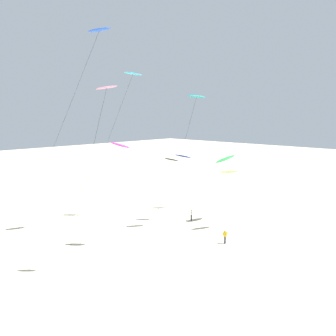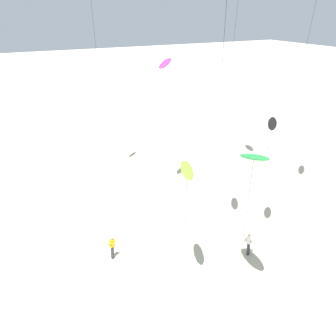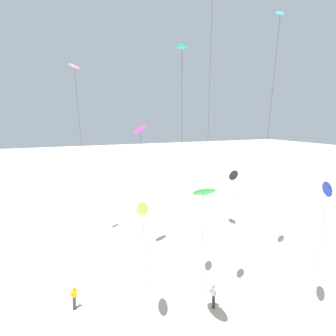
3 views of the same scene
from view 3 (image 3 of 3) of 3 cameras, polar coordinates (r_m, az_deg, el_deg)
ground_plane at (r=35.32m, az=-17.20°, el=-14.97°), size 260.00×260.00×0.00m
kite_black at (r=31.38m, az=8.53°, el=-1.10°), size 3.08×2.10×9.06m
kite_lime at (r=25.62m, az=-3.35°, el=-5.37°), size 3.98×2.32×7.82m
kite_magenta at (r=39.50m, az=-3.63°, el=4.91°), size 5.37×3.55×12.06m
kite_navy at (r=29.00m, az=20.03°, el=-2.66°), size 2.87×2.30×8.91m
kite_green at (r=24.11m, az=4.64°, el=-3.20°), size 3.88×2.17×9.46m
kite_cyan at (r=36.93m, az=14.36°, el=18.35°), size 8.38×5.28×21.11m
kite_pink at (r=42.92m, az=-12.06°, el=12.17°), size 4.74×3.08×17.66m
kite_teal at (r=28.91m, az=1.81°, el=15.10°), size 5.37×3.31×17.58m
kite_flyer_nearest at (r=31.19m, az=-12.13°, el=-16.11°), size 0.63×0.65×1.67m
kite_flyer_middle at (r=30.95m, az=5.96°, el=-16.17°), size 0.70×0.69×1.67m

